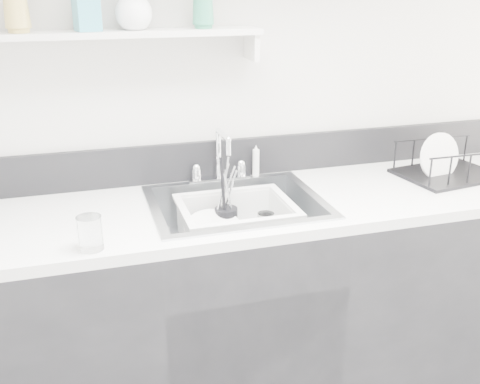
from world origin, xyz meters
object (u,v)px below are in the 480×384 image
object	(u,v)px
counter_run	(236,309)
sink	(236,225)
wash_tub	(236,224)
dish_rack	(449,160)

from	to	relation	value
counter_run	sink	xyz separation A→B (m)	(0.00, 0.00, 0.37)
wash_tub	dish_rack	bearing A→B (deg)	2.80
sink	wash_tub	world-z (taller)	sink
counter_run	sink	size ratio (longest dim) A/B	5.00
sink	wash_tub	xyz separation A→B (m)	(-0.00, -0.01, 0.00)
sink	dish_rack	size ratio (longest dim) A/B	1.61
sink	dish_rack	distance (m)	0.96
counter_run	wash_tub	bearing A→B (deg)	-105.34
sink	dish_rack	xyz separation A→B (m)	(0.94, 0.04, 0.16)
counter_run	dish_rack	distance (m)	1.08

